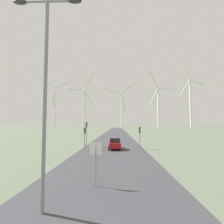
{
  "coord_description": "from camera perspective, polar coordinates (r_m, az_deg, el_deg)",
  "views": [
    {
      "loc": [
        0.79,
        -3.33,
        4.03
      ],
      "look_at": [
        0.0,
        21.67,
        5.71
      ],
      "focal_mm": 28.0,
      "sensor_mm": 36.0,
      "label": 1
    }
  ],
  "objects": [
    {
      "name": "road_surface",
      "position": [
        51.5,
        0.93,
        -8.33
      ],
      "size": [
        10.0,
        240.0,
        0.01
      ],
      "color": "#38383D",
      "rests_on": "ground"
    },
    {
      "name": "streetlamp",
      "position": [
        9.04,
        -20.88,
        11.2
      ],
      "size": [
        3.39,
        0.32,
        10.1
      ],
      "color": "gray",
      "rests_on": "ground"
    },
    {
      "name": "stop_sign_near",
      "position": [
        11.7,
        -5.31,
        -13.95
      ],
      "size": [
        0.81,
        0.07,
        2.82
      ],
      "color": "gray",
      "rests_on": "ground"
    },
    {
      "name": "traffic_light_post_near_left",
      "position": [
        31.28,
        -8.35,
        -5.43
      ],
      "size": [
        0.28,
        0.34,
        4.31
      ],
      "color": "gray",
      "rests_on": "ground"
    },
    {
      "name": "traffic_light_post_near_right",
      "position": [
        28.83,
        9.05,
        -6.71
      ],
      "size": [
        0.28,
        0.34,
        3.49
      ],
      "color": "gray",
      "rests_on": "ground"
    },
    {
      "name": "traffic_light_post_mid_left",
      "position": [
        27.21,
        -8.91,
        -7.0
      ],
      "size": [
        0.28,
        0.34,
        3.42
      ],
      "color": "gray",
      "rests_on": "ground"
    },
    {
      "name": "car_approaching",
      "position": [
        28.17,
        0.88,
        -10.2
      ],
      "size": [
        1.99,
        4.18,
        1.83
      ],
      "color": "maroon",
      "rests_on": "ground"
    },
    {
      "name": "wind_turbine_far_left",
      "position": [
        234.49,
        -18.16,
        3.05
      ],
      "size": [
        39.38,
        15.94,
        64.96
      ],
      "color": "white",
      "rests_on": "ground"
    },
    {
      "name": "wind_turbine_left",
      "position": [
        202.26,
        -9.11,
        2.8
      ],
      "size": [
        32.49,
        5.02,
        62.13
      ],
      "color": "white",
      "rests_on": "ground"
    },
    {
      "name": "wind_turbine_center",
      "position": [
        233.54,
        3.23,
        2.01
      ],
      "size": [
        42.33,
        3.7,
        60.28
      ],
      "color": "white",
      "rests_on": "ground"
    },
    {
      "name": "wind_turbine_right",
      "position": [
        198.2,
        14.88,
        2.88
      ],
      "size": [
        29.34,
        15.12,
        60.97
      ],
      "color": "white",
      "rests_on": "ground"
    },
    {
      "name": "wind_turbine_far_right",
      "position": [
        218.17,
        24.2,
        4.16
      ],
      "size": [
        34.91,
        16.02,
        75.6
      ],
      "color": "white",
      "rests_on": "ground"
    }
  ]
}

